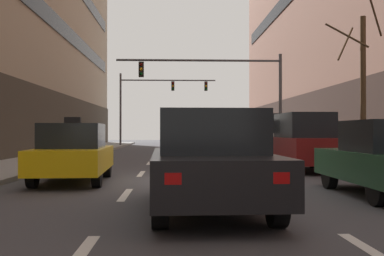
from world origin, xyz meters
TOP-DOWN VIEW (x-y plane):
  - ground_plane at (0.00, 0.00)m, footprint 120.00×120.00m
  - lane_stripe_l1_s3 at (-1.66, -3.00)m, footprint 0.16×2.00m
  - lane_stripe_l1_s4 at (-1.66, 2.00)m, footprint 0.16×2.00m
  - lane_stripe_l1_s5 at (-1.66, 7.00)m, footprint 0.16×2.00m
  - lane_stripe_l1_s6 at (-1.66, 12.00)m, footprint 0.16×2.00m
  - lane_stripe_l1_s7 at (-1.66, 17.00)m, footprint 0.16×2.00m
  - lane_stripe_l1_s8 at (-1.66, 22.00)m, footprint 0.16×2.00m
  - lane_stripe_l1_s9 at (-1.66, 27.00)m, footprint 0.16×2.00m
  - lane_stripe_l1_s10 at (-1.66, 32.00)m, footprint 0.16×2.00m
  - lane_stripe_l2_s2 at (1.66, -8.00)m, footprint 0.16×2.00m
  - lane_stripe_l2_s3 at (1.66, -3.00)m, footprint 0.16×2.00m
  - lane_stripe_l2_s4 at (1.66, 2.00)m, footprint 0.16×2.00m
  - lane_stripe_l2_s5 at (1.66, 7.00)m, footprint 0.16×2.00m
  - lane_stripe_l2_s6 at (1.66, 12.00)m, footprint 0.16×2.00m
  - lane_stripe_l2_s7 at (1.66, 17.00)m, footprint 0.16×2.00m
  - lane_stripe_l2_s8 at (1.66, 22.00)m, footprint 0.16×2.00m
  - lane_stripe_l2_s9 at (1.66, 27.00)m, footprint 0.16×2.00m
  - lane_stripe_l2_s10 at (1.66, 32.00)m, footprint 0.16×2.00m
  - car_driving_0 at (-0.00, -5.19)m, footprint 2.04×4.66m
  - car_driving_1 at (0.08, 17.48)m, footprint 1.93×4.42m
  - taxi_driving_2 at (-3.32, -0.47)m, footprint 1.96×4.31m
  - car_parked_2 at (3.93, 2.87)m, footprint 1.84×4.19m
  - car_parked_3 at (3.93, 10.03)m, footprint 2.06×4.67m
  - traffic_signal_0 at (2.37, 12.61)m, footprint 9.23×0.35m
  - traffic_signal_1 at (-2.40, 29.06)m, footprint 8.69×0.35m
  - street_tree_2 at (6.20, 3.34)m, footprint 1.99×2.25m

SIDE VIEW (x-z plane):
  - ground_plane at x=0.00m, z-range 0.00..0.00m
  - lane_stripe_l1_s3 at x=-1.66m, z-range 0.00..0.01m
  - lane_stripe_l1_s4 at x=-1.66m, z-range 0.00..0.01m
  - lane_stripe_l1_s5 at x=-1.66m, z-range 0.00..0.01m
  - lane_stripe_l1_s6 at x=-1.66m, z-range 0.00..0.01m
  - lane_stripe_l1_s7 at x=-1.66m, z-range 0.00..0.01m
  - lane_stripe_l1_s8 at x=-1.66m, z-range 0.00..0.01m
  - lane_stripe_l1_s9 at x=-1.66m, z-range 0.00..0.01m
  - lane_stripe_l1_s10 at x=-1.66m, z-range 0.00..0.01m
  - lane_stripe_l2_s2 at x=1.66m, z-range 0.00..0.01m
  - lane_stripe_l2_s3 at x=1.66m, z-range 0.00..0.01m
  - lane_stripe_l2_s4 at x=1.66m, z-range 0.00..0.01m
  - lane_stripe_l2_s5 at x=1.66m, z-range 0.00..0.01m
  - lane_stripe_l2_s6 at x=1.66m, z-range 0.00..0.01m
  - lane_stripe_l2_s7 at x=1.66m, z-range 0.00..0.01m
  - lane_stripe_l2_s8 at x=1.66m, z-range 0.00..0.01m
  - lane_stripe_l2_s9 at x=1.66m, z-range 0.00..0.01m
  - lane_stripe_l2_s10 at x=1.66m, z-range 0.00..0.01m
  - taxi_driving_2 at x=-3.32m, z-range -0.10..1.67m
  - car_driving_0 at x=0.00m, z-range -0.01..1.72m
  - car_parked_2 at x=3.93m, z-range 0.00..2.01m
  - car_driving_1 at x=0.08m, z-range 0.00..2.11m
  - car_parked_3 at x=3.93m, z-range -0.01..2.23m
  - street_tree_2 at x=6.20m, z-range 0.12..6.01m
  - traffic_signal_0 at x=2.37m, z-range 1.31..6.88m
  - traffic_signal_1 at x=-2.40m, z-range 1.45..7.93m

